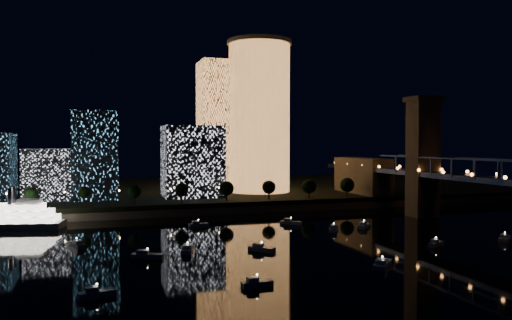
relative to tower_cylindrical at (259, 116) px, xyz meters
The scene contains 10 objects.
ground 132.68m from the tower_cylindrical, 97.78° to the right, with size 520.00×520.00×0.00m, color black.
far_bank 58.23m from the tower_cylindrical, 115.00° to the left, with size 420.00×160.00×5.00m, color black.
seawall 62.47m from the tower_cylindrical, 112.06° to the right, with size 420.00×6.00×3.00m, color #6B5E4C.
tower_cylindrical is the anchor object (origin of this frame).
tower_rectangular 22.28m from the tower_cylindrical, 150.78° to the left, with size 21.76×21.76×69.24m, color #FFA051.
midrise_blocks 85.95m from the tower_cylindrical, behind, with size 116.39×40.55×40.30m.
truss_bridge 132.40m from the tower_cylindrical, 68.17° to the right, with size 13.00×266.00×50.00m.
motorboats 124.45m from the tower_cylindrical, 105.11° to the right, with size 134.73×81.91×2.78m.
esplanade_trees 63.19m from the tower_cylindrical, 137.66° to the right, with size 166.85×6.93×8.97m.
street_lamps 68.97m from the tower_cylindrical, 149.72° to the right, with size 132.70×0.70×5.65m.
Camera 1 is at (-64.25, -127.39, 30.91)m, focal length 35.00 mm.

